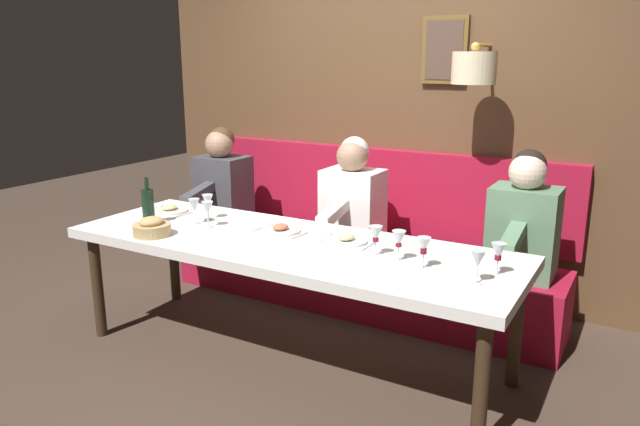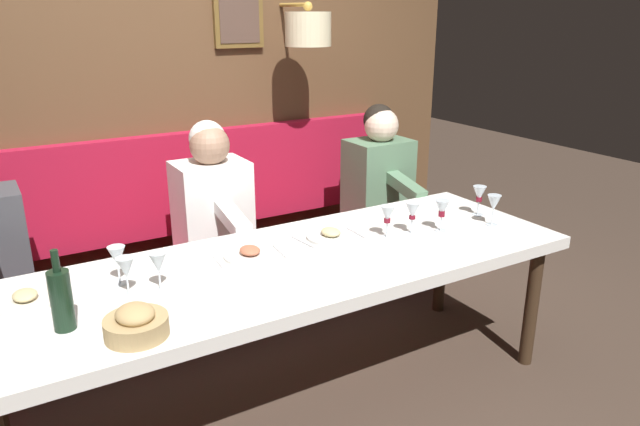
{
  "view_description": "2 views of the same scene",
  "coord_description": "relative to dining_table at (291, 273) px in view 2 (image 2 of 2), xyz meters",
  "views": [
    {
      "loc": [
        -2.78,
        -1.8,
        1.77
      ],
      "look_at": [
        0.05,
        -0.18,
        0.92
      ],
      "focal_mm": 33.71,
      "sensor_mm": 36.0,
      "label": 1
    },
    {
      "loc": [
        -2.18,
        1.14,
        1.8
      ],
      "look_at": [
        0.05,
        -0.18,
        0.92
      ],
      "focal_mm": 33.36,
      "sensor_mm": 36.0,
      "label": 2
    }
  ],
  "objects": [
    {
      "name": "ground_plane",
      "position": [
        0.0,
        0.0,
        -0.68
      ],
      "size": [
        12.0,
        12.0,
        0.0
      ],
      "primitive_type": "plane",
      "color": "#423328"
    },
    {
      "name": "dining_table",
      "position": [
        0.0,
        0.0,
        0.0
      ],
      "size": [
        0.9,
        2.68,
        0.74
      ],
      "color": "silver",
      "rests_on": "ground_plane"
    },
    {
      "name": "banquette_bench",
      "position": [
        0.89,
        0.0,
        -0.45
      ],
      "size": [
        0.52,
        2.88,
        0.45
      ],
      "primitive_type": "cube",
      "color": "maroon",
      "rests_on": "ground_plane"
    },
    {
      "name": "back_wall_panel",
      "position": [
        1.46,
        -0.01,
        0.69
      ],
      "size": [
        0.59,
        4.08,
        2.9
      ],
      "color": "brown",
      "rests_on": "ground_plane"
    },
    {
      "name": "diner_nearest",
      "position": [
        0.88,
        -1.13,
        0.14
      ],
      "size": [
        0.6,
        0.4,
        0.79
      ],
      "color": "#567A5B",
      "rests_on": "banquette_bench"
    },
    {
      "name": "diner_near",
      "position": [
        0.88,
        0.03,
        0.14
      ],
      "size": [
        0.6,
        0.4,
        0.79
      ],
      "color": "white",
      "rests_on": "banquette_bench"
    },
    {
      "name": "place_setting_0",
      "position": [
        0.13,
        0.14,
        0.08
      ],
      "size": [
        0.24,
        0.32,
        0.05
      ],
      "color": "silver",
      "rests_on": "dining_table"
    },
    {
      "name": "place_setting_1",
      "position": [
        0.16,
        1.07,
        0.08
      ],
      "size": [
        0.24,
        0.31,
        0.05
      ],
      "color": "silver",
      "rests_on": "dining_table"
    },
    {
      "name": "place_setting_2",
      "position": [
        0.15,
        -0.3,
        0.08
      ],
      "size": [
        0.24,
        0.32,
        0.05
      ],
      "color": "silver",
      "rests_on": "dining_table"
    },
    {
      "name": "wine_glass_0",
      "position": [
        -0.13,
        -1.13,
        0.18
      ],
      "size": [
        0.07,
        0.07,
        0.16
      ],
      "color": "silver",
      "rests_on": "dining_table"
    },
    {
      "name": "wine_glass_1",
      "position": [
        0.03,
        -1.18,
        0.18
      ],
      "size": [
        0.07,
        0.07,
        0.16
      ],
      "color": "silver",
      "rests_on": "dining_table"
    },
    {
      "name": "wine_glass_2",
      "position": [
        0.02,
        0.71,
        0.18
      ],
      "size": [
        0.07,
        0.07,
        0.16
      ],
      "color": "silver",
      "rests_on": "dining_table"
    },
    {
      "name": "wine_glass_3",
      "position": [
        0.01,
        -0.54,
        0.18
      ],
      "size": [
        0.07,
        0.07,
        0.16
      ],
      "color": "silver",
      "rests_on": "dining_table"
    },
    {
      "name": "wine_glass_4",
      "position": [
        -0.01,
        -0.68,
        0.18
      ],
      "size": [
        0.07,
        0.07,
        0.16
      ],
      "color": "silver",
      "rests_on": "dining_table"
    },
    {
      "name": "wine_glass_5",
      "position": [
        0.0,
        0.59,
        0.18
      ],
      "size": [
        0.07,
        0.07,
        0.16
      ],
      "color": "silver",
      "rests_on": "dining_table"
    },
    {
      "name": "wine_glass_6",
      "position": [
        0.15,
        0.72,
        0.18
      ],
      "size": [
        0.07,
        0.07,
        0.16
      ],
      "color": "silver",
      "rests_on": "dining_table"
    },
    {
      "name": "wine_glass_7",
      "position": [
        -0.06,
        -0.84,
        0.18
      ],
      "size": [
        0.07,
        0.07,
        0.16
      ],
      "color": "silver",
      "rests_on": "dining_table"
    },
    {
      "name": "wine_bottle",
      "position": [
        -0.13,
        0.97,
        0.18
      ],
      "size": [
        0.08,
        0.08,
        0.3
      ],
      "color": "black",
      "rests_on": "dining_table"
    },
    {
      "name": "bread_bowl",
      "position": [
        -0.3,
        0.76,
        0.11
      ],
      "size": [
        0.22,
        0.22,
        0.12
      ],
      "color": "tan",
      "rests_on": "dining_table"
    }
  ]
}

